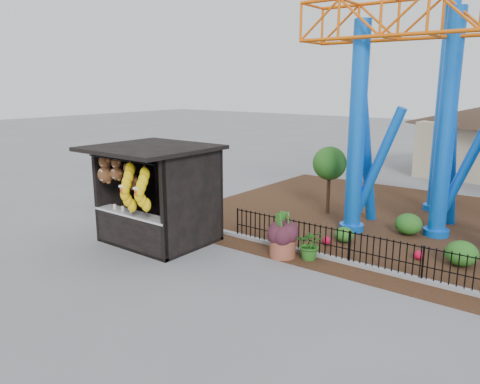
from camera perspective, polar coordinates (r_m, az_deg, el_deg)
The scene contains 9 objects.
ground at distance 12.82m, azimuth -4.38°, elevation -9.92°, with size 120.00×120.00×0.00m, color slate.
mulch_bed at distance 17.89m, azimuth 23.42°, elevation -4.24°, with size 18.00×12.00×0.02m, color #331E11.
curb at distance 13.32m, azimuth 17.88°, elevation -9.36°, with size 18.00×0.18×0.12m, color gray.
prize_booth at distance 14.97m, azimuth -10.73°, elevation -0.51°, with size 3.50×3.40×3.12m.
picket_fence at distance 12.92m, azimuth 21.80°, elevation -8.29°, with size 12.20×0.06×1.00m, color black, non-canonical shape.
terracotta_planter at distance 13.91m, azimuth 5.22°, elevation -6.67°, with size 0.77×0.77×0.63m, color brown.
planter_foliage at distance 13.71m, azimuth 5.27°, elevation -4.17°, with size 0.70×0.70×0.64m, color #361520.
potted_plant at distance 13.76m, azimuth 8.61°, elevation -6.32°, with size 0.84×0.73×0.93m, color #285D1B.
landscaping at distance 15.43m, azimuth 23.50°, elevation -5.67°, with size 8.17×3.71×0.72m.
Camera 1 is at (7.95, -8.72, 5.00)m, focal length 35.00 mm.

